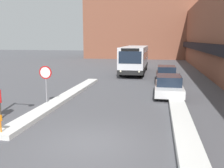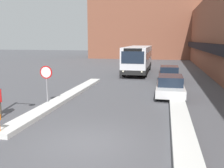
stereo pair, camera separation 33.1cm
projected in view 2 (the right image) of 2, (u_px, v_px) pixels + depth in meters
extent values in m
plane|color=#515156|center=(87.00, 143.00, 9.47)|extent=(160.00, 160.00, 0.00)
cube|color=black|center=(203.00, 47.00, 30.57)|extent=(0.50, 60.00, 0.90)
cube|color=brown|center=(153.00, 12.00, 51.73)|extent=(26.00, 8.00, 18.95)
cube|color=silver|center=(67.00, 97.00, 16.76)|extent=(0.90, 14.36, 0.23)
cube|color=silver|center=(178.00, 108.00, 13.78)|extent=(0.90, 16.00, 0.29)
cube|color=silver|center=(138.00, 58.00, 29.14)|extent=(2.55, 10.11, 2.66)
cube|color=black|center=(138.00, 67.00, 29.33)|extent=(2.57, 10.13, 0.47)
cube|color=#192333|center=(138.00, 55.00, 29.07)|extent=(2.57, 9.30, 0.73)
cube|color=#192333|center=(133.00, 58.00, 24.19)|extent=(2.24, 0.03, 1.20)
cube|color=black|center=(133.00, 50.00, 24.06)|extent=(1.78, 0.03, 0.28)
sphere|color=#F2EAC6|center=(123.00, 71.00, 24.61)|extent=(0.20, 0.20, 0.20)
sphere|color=#F2EAC6|center=(142.00, 72.00, 24.23)|extent=(0.20, 0.20, 0.20)
cylinder|color=black|center=(124.00, 72.00, 26.57)|extent=(0.28, 1.04, 1.04)
cylinder|color=black|center=(146.00, 72.00, 26.10)|extent=(0.28, 1.04, 1.04)
cylinder|color=black|center=(132.00, 66.00, 32.61)|extent=(0.28, 1.04, 1.04)
cylinder|color=black|center=(149.00, 66.00, 32.14)|extent=(0.28, 1.04, 1.04)
cube|color=silver|center=(170.00, 89.00, 17.30)|extent=(1.86, 4.34, 0.53)
cube|color=#192333|center=(170.00, 80.00, 17.30)|extent=(1.63, 2.39, 0.64)
cylinder|color=black|center=(184.00, 97.00, 15.86)|extent=(0.20, 0.63, 0.63)
cylinder|color=black|center=(157.00, 95.00, 16.21)|extent=(0.20, 0.63, 0.63)
cylinder|color=black|center=(181.00, 89.00, 18.46)|extent=(0.20, 0.63, 0.63)
cylinder|color=black|center=(158.00, 88.00, 18.80)|extent=(0.20, 0.63, 0.63)
cube|color=black|center=(169.00, 76.00, 23.33)|extent=(1.84, 4.31, 0.54)
cube|color=#192333|center=(169.00, 70.00, 23.33)|extent=(1.62, 2.37, 0.65)
cylinder|color=black|center=(179.00, 81.00, 21.90)|extent=(0.20, 0.66, 0.66)
cylinder|color=black|center=(159.00, 80.00, 22.25)|extent=(0.20, 0.66, 0.66)
cylinder|color=black|center=(177.00, 76.00, 24.48)|extent=(0.20, 0.66, 0.66)
cylinder|color=black|center=(160.00, 76.00, 24.82)|extent=(0.20, 0.66, 0.66)
cylinder|color=gray|center=(47.00, 86.00, 14.68)|extent=(0.07, 0.07, 2.39)
cylinder|color=red|center=(46.00, 72.00, 14.52)|extent=(0.76, 0.03, 0.76)
cylinder|color=white|center=(46.00, 72.00, 14.50)|extent=(0.62, 0.02, 0.62)
cylinder|color=brown|center=(0.00, 110.00, 12.47)|extent=(0.13, 0.13, 0.84)
cylinder|color=red|center=(1.00, 96.00, 12.34)|extent=(0.10, 0.10, 0.59)
cylinder|color=orange|center=(0.00, 128.00, 10.09)|extent=(0.06, 0.06, 0.70)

